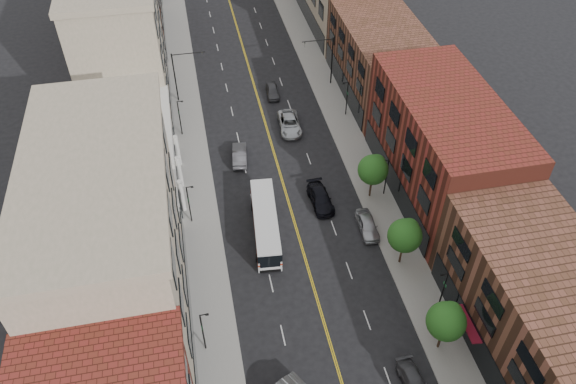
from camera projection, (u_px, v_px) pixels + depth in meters
sidewalk_left at (193, 157)px, 69.40m from camera, size 4.00×110.00×0.15m
sidewalk_right at (349, 138)px, 72.32m from camera, size 4.00×110.00×0.15m
bldg_l_tanoffice at (117, 251)px, 46.54m from camera, size 10.00×22.00×18.00m
bldg_l_white at (129, 161)px, 62.83m from camera, size 10.00×14.00×8.00m
bldg_l_far_a at (122, 47)px, 71.56m from camera, size 10.00×20.00×18.00m
bldg_r_near at (558, 340)px, 44.95m from camera, size 10.00×26.00×10.00m
bldg_r_mid at (442, 147)px, 61.43m from camera, size 10.00×22.00×12.00m
bldg_r_far_a at (380, 59)px, 77.13m from camera, size 10.00×20.00×10.00m
tree_r_1 at (447, 320)px, 47.35m from camera, size 3.40×3.40×5.59m
tree_r_2 at (405, 234)px, 54.50m from camera, size 3.40×3.40×5.59m
tree_r_3 at (374, 169)px, 61.65m from camera, size 3.40×3.40×5.59m
lamp_l_1 at (203, 330)px, 47.97m from camera, size 0.81×0.55×5.05m
lamp_l_2 at (189, 202)px, 59.41m from camera, size 0.81×0.55×5.05m
lamp_l_3 at (180, 116)px, 70.85m from camera, size 0.81×0.55×5.05m
lamp_r_1 at (443, 289)px, 51.18m from camera, size 0.81×0.55×5.05m
lamp_r_2 at (386, 175)px, 62.62m from camera, size 0.81×0.55×5.05m
lamp_r_3 at (347, 97)px, 74.06m from camera, size 0.81×0.55×5.05m
signal_mast_left at (180, 71)px, 75.53m from camera, size 4.49×0.18×7.20m
signal_mast_right at (327, 56)px, 78.53m from camera, size 4.49×0.18×7.20m
city_bus at (265, 222)px, 59.08m from camera, size 3.41×11.28×2.86m
car_parked_mid at (414, 382)px, 46.96m from camera, size 2.13×4.56×1.29m
car_parked_far at (367, 225)px, 59.98m from camera, size 2.00×4.69×1.58m
car_lane_behind at (240, 155)px, 68.68m from camera, size 2.25×5.01×1.59m
car_lane_a at (320, 198)px, 63.02m from camera, size 2.48×5.47×1.55m
car_lane_b at (290, 124)px, 73.30m from camera, size 3.12×6.10×1.65m
car_lane_c at (273, 91)px, 79.12m from camera, size 1.95×4.29×1.43m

